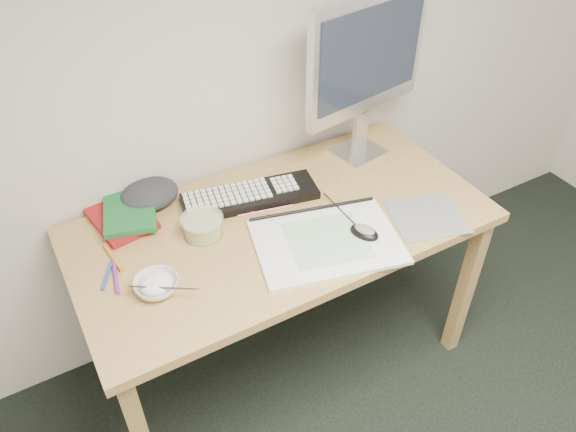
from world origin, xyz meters
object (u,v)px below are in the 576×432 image
(desk, at_px, (282,239))
(rice_bowl, at_px, (157,286))
(keyboard, at_px, (250,196))
(sketchpad, at_px, (327,242))
(monitor, at_px, (367,60))

(desk, xyz_separation_m, rice_bowl, (-0.47, -0.09, 0.10))
(keyboard, height_order, rice_bowl, rice_bowl)
(desk, height_order, keyboard, keyboard)
(sketchpad, height_order, rice_bowl, rice_bowl)
(desk, distance_m, rice_bowl, 0.49)
(desk, xyz_separation_m, keyboard, (-0.04, 0.16, 0.10))
(rice_bowl, bearing_deg, keyboard, 30.33)
(sketchpad, height_order, keyboard, keyboard)
(sketchpad, distance_m, keyboard, 0.34)
(keyboard, bearing_deg, sketchpad, -59.63)
(desk, relative_size, sketchpad, 3.05)
(keyboard, relative_size, monitor, 0.77)
(sketchpad, bearing_deg, rice_bowl, -173.44)
(sketchpad, xyz_separation_m, rice_bowl, (-0.54, 0.07, 0.01))
(monitor, relative_size, rice_bowl, 4.69)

